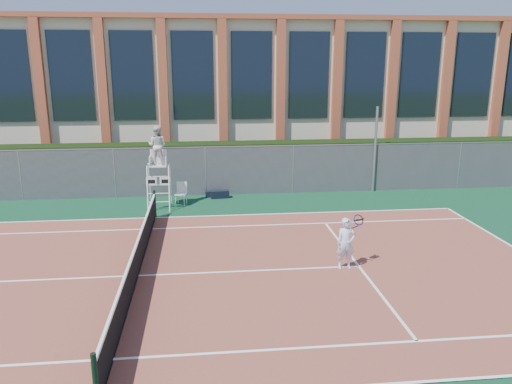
{
  "coord_description": "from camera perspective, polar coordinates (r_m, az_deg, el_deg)",
  "views": [
    {
      "loc": [
        1.94,
        -13.27,
        5.83
      ],
      "look_at": [
        3.67,
        3.0,
        1.6
      ],
      "focal_mm": 35.0,
      "sensor_mm": 36.0,
      "label": 1
    }
  ],
  "objects": [
    {
      "name": "building",
      "position": [
        31.33,
        -9.8,
        11.22
      ],
      "size": [
        45.0,
        10.6,
        8.22
      ],
      "color": "beige",
      "rests_on": "ground"
    },
    {
      "name": "umpire_chair",
      "position": [
        20.67,
        -11.19,
        4.98
      ],
      "size": [
        0.96,
        1.47,
        3.43
      ],
      "color": "white",
      "rests_on": "ground"
    },
    {
      "name": "hedge",
      "position": [
        23.83,
        -10.63,
        2.81
      ],
      "size": [
        40.0,
        1.4,
        2.2
      ],
      "primitive_type": "cube",
      "color": "black",
      "rests_on": "ground"
    },
    {
      "name": "ground",
      "position": [
        14.62,
        -13.36,
        -9.4
      ],
      "size": [
        120.0,
        120.0,
        0.0
      ],
      "primitive_type": "plane",
      "color": "#233814"
    },
    {
      "name": "sports_bag_near",
      "position": [
        22.23,
        -4.15,
        -0.26
      ],
      "size": [
        0.83,
        0.41,
        0.34
      ],
      "primitive_type": "cube",
      "rotation": [
        0.0,
        0.0,
        0.12
      ],
      "color": "black",
      "rests_on": "apron"
    },
    {
      "name": "plastic_chair",
      "position": [
        21.31,
        -8.53,
        0.08
      ],
      "size": [
        0.54,
        0.54,
        0.97
      ],
      "color": "silver",
      "rests_on": "apron"
    },
    {
      "name": "steel_pole",
      "position": [
        23.65,
        13.45,
        4.72
      ],
      "size": [
        0.12,
        0.12,
        3.94
      ],
      "primitive_type": "cylinder",
      "color": "#9EA0A5",
      "rests_on": "ground"
    },
    {
      "name": "tennis_player",
      "position": [
        14.68,
        10.25,
        -5.78
      ],
      "size": [
        0.87,
        0.6,
        1.55
      ],
      "color": "silver",
      "rests_on": "tennis_court"
    },
    {
      "name": "apron",
      "position": [
        15.54,
        -12.91,
        -7.9
      ],
      "size": [
        36.0,
        20.0,
        0.01
      ],
      "primitive_type": "cube",
      "color": "#0D3B1D",
      "rests_on": "ground"
    },
    {
      "name": "fence",
      "position": [
        22.66,
        -10.85,
        2.19
      ],
      "size": [
        40.0,
        0.06,
        2.2
      ],
      "primitive_type": null,
      "color": "#595E60",
      "rests_on": "ground"
    },
    {
      "name": "sports_bag_far",
      "position": [
        22.45,
        -4.93,
        -0.21
      ],
      "size": [
        0.69,
        0.31,
        0.27
      ],
      "primitive_type": "cube",
      "rotation": [
        0.0,
        0.0,
        0.02
      ],
      "color": "black",
      "rests_on": "apron"
    },
    {
      "name": "tennis_court",
      "position": [
        14.62,
        -13.36,
        -9.33
      ],
      "size": [
        23.77,
        10.97,
        0.02
      ],
      "primitive_type": "cube",
      "color": "brown",
      "rests_on": "apron"
    },
    {
      "name": "tennis_net",
      "position": [
        14.42,
        -13.48,
        -7.45
      ],
      "size": [
        0.1,
        11.3,
        1.1
      ],
      "color": "black",
      "rests_on": "ground"
    }
  ]
}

